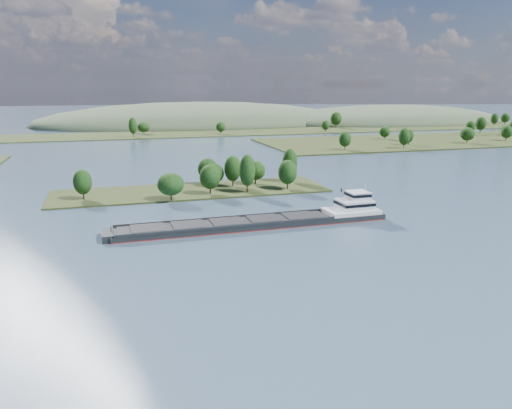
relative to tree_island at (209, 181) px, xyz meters
name	(u,v)px	position (x,y,z in m)	size (l,w,h in m)	color
ground	(230,238)	(-6.36, -58.95, -3.76)	(1800.00, 1800.00, 0.00)	#364C5D
tree_island	(209,181)	(0.00, 0.00, 0.00)	(100.00, 32.98, 15.01)	#283316
right_bank	(483,138)	(225.54, 120.72, -2.80)	(320.00, 90.00, 14.47)	#283316
back_shoreline	(155,134)	(1.21, 220.92, -3.06)	(900.00, 60.00, 15.79)	#283316
hill_east	(391,122)	(253.64, 291.05, -3.76)	(260.00, 140.00, 36.00)	#415238
hill_west	(198,124)	(53.64, 321.05, -3.76)	(320.00, 160.00, 44.00)	#415238
cargo_barge	(271,220)	(7.72, -49.68, -2.40)	(79.97, 10.98, 10.80)	black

